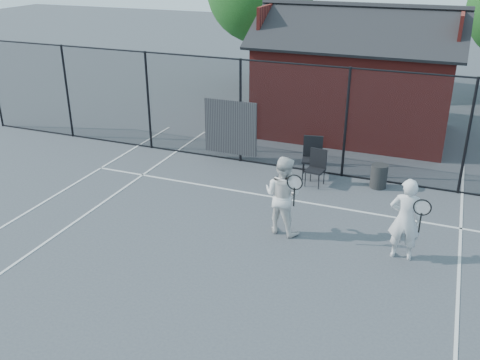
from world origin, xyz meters
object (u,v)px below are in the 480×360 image
at_px(player_back, 283,195).
at_px(player_front, 405,219).
at_px(waste_bin, 379,176).
at_px(chair_right, 315,169).
at_px(clubhouse, 355,85).
at_px(chair_left, 312,158).

bearing_deg(player_back, player_front, -2.97).
bearing_deg(player_front, waste_bin, 105.88).
distance_m(player_front, player_back, 2.58).
height_order(player_back, waste_bin, player_back).
height_order(player_front, player_back, player_back).
xyz_separation_m(player_back, chair_right, (0.05, 2.69, -0.41)).
distance_m(player_front, waste_bin, 3.50).
relative_size(player_front, player_back, 0.98).
bearing_deg(waste_bin, player_front, -74.12).
distance_m(clubhouse, player_back, 7.62).
bearing_deg(player_back, waste_bin, 62.94).
distance_m(chair_left, waste_bin, 1.81).
height_order(player_back, chair_left, player_back).
bearing_deg(clubhouse, player_front, -72.18).
bearing_deg(player_front, player_back, 177.03).
relative_size(player_back, chair_left, 1.62).
distance_m(clubhouse, waste_bin, 4.84).
relative_size(player_back, waste_bin, 2.81).
bearing_deg(chair_right, waste_bin, 24.95).
relative_size(clubhouse, chair_right, 6.88).
distance_m(clubhouse, chair_right, 5.03).
bearing_deg(player_front, chair_left, 129.55).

